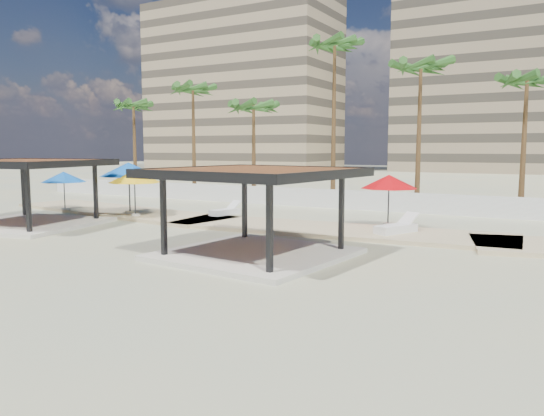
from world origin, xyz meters
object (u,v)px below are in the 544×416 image
(umbrella_c, at_px, (389,182))
(lounger_a, at_px, (225,212))
(pavilion_west, at_px, (25,187))
(lounger_b, at_px, (397,228))
(umbrella_a, at_px, (129,170))
(pavilion_central, at_px, (255,204))

(umbrella_c, relative_size, lounger_a, 1.65)
(pavilion_west, relative_size, lounger_b, 3.31)
(umbrella_a, bearing_deg, umbrella_c, 10.88)
(umbrella_a, xyz_separation_m, lounger_b, (15.09, 0.65, -2.27))
(pavilion_central, bearing_deg, pavilion_west, -177.37)
(pavilion_central, bearing_deg, lounger_b, 70.51)
(pavilion_west, distance_m, umbrella_c, 17.72)
(pavilion_west, distance_m, umbrella_a, 5.58)
(pavilion_central, distance_m, lounger_a, 10.80)
(pavilion_central, height_order, pavilion_west, pavilion_west)
(lounger_a, bearing_deg, umbrella_c, -75.23)
(pavilion_west, height_order, lounger_b, pavilion_west)
(umbrella_a, distance_m, lounger_a, 5.93)
(pavilion_central, bearing_deg, lounger_a, 136.03)
(lounger_b, bearing_deg, pavilion_central, 179.38)
(pavilion_west, xyz_separation_m, lounger_b, (16.86, 5.90, -1.58))
(lounger_b, bearing_deg, pavilion_west, 134.00)
(umbrella_c, bearing_deg, umbrella_a, -169.12)
(pavilion_central, height_order, umbrella_c, pavilion_central)
(pavilion_central, distance_m, umbrella_a, 13.38)
(pavilion_central, xyz_separation_m, lounger_b, (3.15, 6.67, -1.50))
(pavilion_west, xyz_separation_m, umbrella_c, (15.84, 7.95, 0.29))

